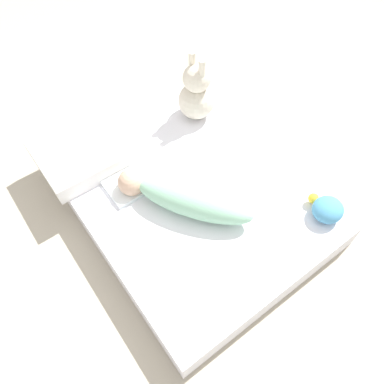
% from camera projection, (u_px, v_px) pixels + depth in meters
% --- Properties ---
extents(ground_plane, '(12.00, 12.00, 0.00)m').
position_uv_depth(ground_plane, '(190.00, 206.00, 1.79)').
color(ground_plane, '#B2A893').
extents(bed_mattress, '(1.18, 0.93, 0.15)m').
position_uv_depth(bed_mattress, '(190.00, 198.00, 1.74)').
color(bed_mattress, white).
rests_on(bed_mattress, ground_plane).
extents(burp_cloth, '(0.23, 0.15, 0.02)m').
position_uv_depth(burp_cloth, '(122.00, 183.00, 1.68)').
color(burp_cloth, white).
rests_on(burp_cloth, bed_mattress).
extents(swaddled_baby, '(0.56, 0.43, 0.14)m').
position_uv_depth(swaddled_baby, '(185.00, 197.00, 1.57)').
color(swaddled_baby, '#99D6B2').
rests_on(swaddled_baby, bed_mattress).
extents(pillow, '(0.40, 0.40, 0.09)m').
position_uv_depth(pillow, '(80.00, 150.00, 1.75)').
color(pillow, white).
rests_on(pillow, bed_mattress).
extents(bunny_plush, '(0.18, 0.18, 0.35)m').
position_uv_depth(bunny_plush, '(197.00, 94.00, 1.84)').
color(bunny_plush, beige).
rests_on(bunny_plush, bed_mattress).
extents(turtle_plush, '(0.16, 0.13, 0.09)m').
position_uv_depth(turtle_plush, '(327.00, 209.00, 1.56)').
color(turtle_plush, '#4C99C6').
rests_on(turtle_plush, bed_mattress).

